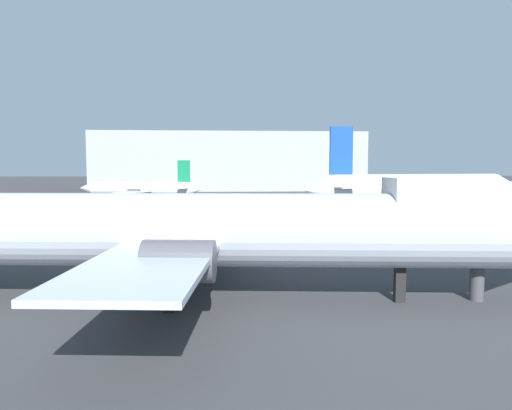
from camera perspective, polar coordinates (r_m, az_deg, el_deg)
airplane_at_gate at (r=23.74m, az=-6.64°, el=-2.95°), size 37.90×22.39×11.87m
airplane_on_taxiway at (r=62.21m, az=18.61°, el=1.89°), size 30.38×24.10×11.29m
airplane_distant at (r=88.43m, az=-13.62°, el=1.91°), size 23.59×16.85×7.67m
terminal_building at (r=136.05m, az=-3.22°, el=5.19°), size 72.47×25.62×15.67m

